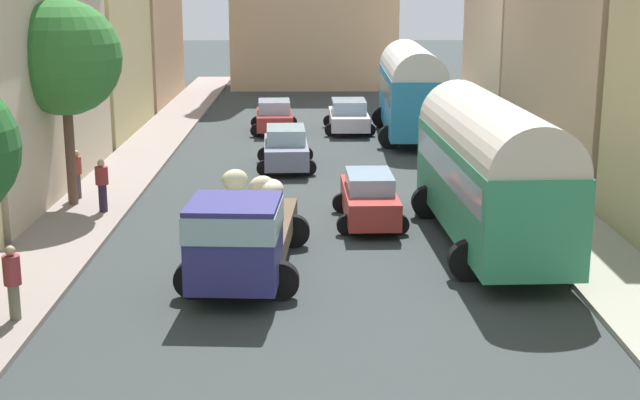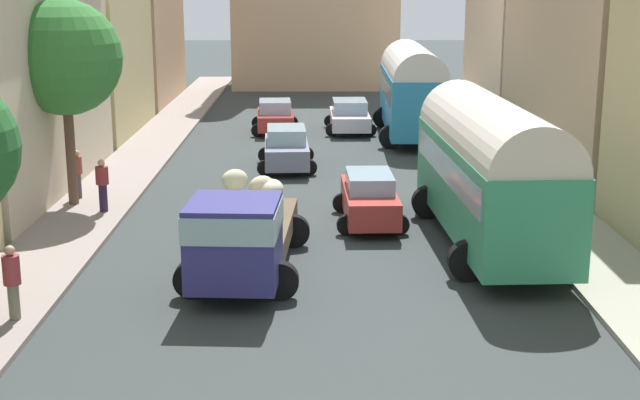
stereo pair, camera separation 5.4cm
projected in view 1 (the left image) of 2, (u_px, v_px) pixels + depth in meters
ground_plane at (318, 184)px, 32.34m from camera, size 154.00×154.00×0.00m
sidewalk_left at (116, 183)px, 32.25m from camera, size 2.50×70.00×0.14m
sidewalk_right at (519, 182)px, 32.40m from camera, size 2.50×70.00×0.14m
building_left_3 at (79, 53)px, 41.93m from camera, size 5.11×9.65×7.58m
building_left_4 at (119, 12)px, 52.50m from camera, size 6.41×11.03×10.44m
building_right_2 at (602, 27)px, 33.88m from camera, size 4.95×13.87×10.78m
parked_bus_0 at (490, 166)px, 24.49m from camera, size 3.54×9.62×4.08m
parked_bus_1 at (411, 87)px, 41.31m from camera, size 3.41×9.07×4.23m
cargo_truck_0 at (243, 232)px, 21.73m from camera, size 3.14×7.10×2.35m
car_0 at (286, 148)px, 34.83m from camera, size 2.37×4.23×1.63m
car_1 at (274, 116)px, 43.04m from camera, size 2.41×3.93×1.54m
car_2 at (369, 198)px, 27.07m from camera, size 2.16×4.22×1.55m
car_3 at (349, 116)px, 43.26m from camera, size 2.43×4.37×1.54m
pedestrian_1 at (77, 172)px, 29.53m from camera, size 0.45×0.45×1.75m
pedestrian_3 at (13, 281)px, 18.98m from camera, size 0.47×0.47×1.78m
pedestrian_4 at (102, 184)px, 27.84m from camera, size 0.56×0.56×1.79m
roadside_tree_2 at (64, 58)px, 27.88m from camera, size 3.60×3.60×6.61m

